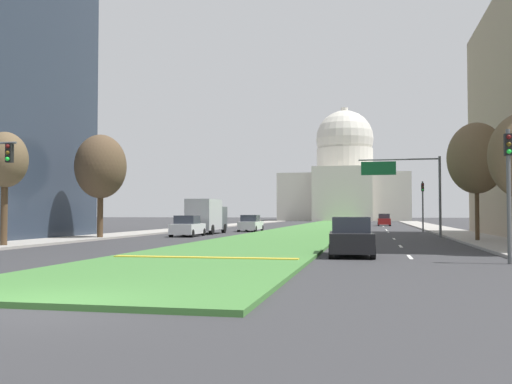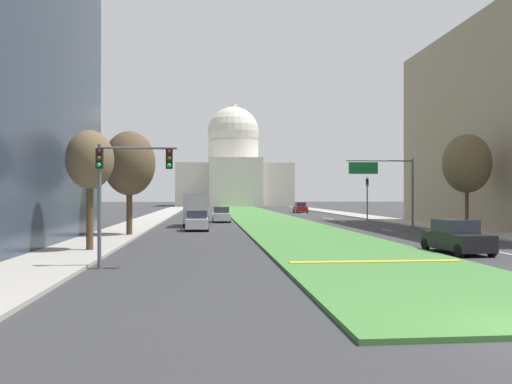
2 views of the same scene
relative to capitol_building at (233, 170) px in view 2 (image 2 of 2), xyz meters
name	(u,v)px [view 2 (image 2 of 2)]	position (x,y,z in m)	size (l,w,h in m)	color
ground_plane	(255,215)	(0.00, -67.58, -10.20)	(300.44, 300.44, 0.00)	#333335
grass_median	(260,216)	(0.00, -74.41, -10.13)	(8.54, 122.91, 0.14)	#427A38
median_curb_nose	(376,261)	(0.00, -124.21, -10.04)	(7.69, 0.50, 0.04)	gold
lane_dashes_right	(345,222)	(8.31, -88.54, -10.19)	(0.16, 61.40, 0.01)	silver
sidewalk_left	(151,219)	(-14.34, -81.23, -10.12)	(4.00, 122.91, 0.15)	#9E9991
sidewalk_right	(375,218)	(14.34, -81.23, -10.12)	(4.00, 122.91, 0.15)	#9E9991
capitol_building	(233,170)	(0.00, 0.00, 0.00)	(31.65, 27.85, 29.10)	beige
traffic_light_near_left	(120,178)	(-11.00, -124.18, -6.40)	(3.34, 0.35, 5.20)	#515456
traffic_light_far_right	(367,193)	(11.84, -85.85, -6.88)	(0.28, 0.35, 5.20)	#515456
overhead_guide_sign	(387,178)	(9.57, -99.08, -5.51)	(6.51, 0.20, 6.50)	#515456
street_tree_left_near	(90,161)	(-13.62, -117.95, -5.31)	(2.52, 2.52, 6.54)	#4C3823
street_tree_left_mid	(129,164)	(-13.11, -107.45, -4.82)	(3.80, 3.80, 7.79)	#4C3823
street_tree_right_mid	(467,164)	(13.55, -106.42, -4.59)	(3.81, 3.81, 8.00)	#4C3823
sedan_lead_stopped	(456,238)	(5.72, -120.15, -9.37)	(2.20, 4.43, 1.78)	black
sedan_midblock	(197,221)	(-8.27, -101.56, -9.38)	(2.06, 4.30, 1.74)	silver
sedan_distant	(221,215)	(-5.81, -88.13, -9.38)	(1.99, 4.65, 1.73)	silver
sedan_far_horizon	(198,211)	(-8.63, -74.38, -9.41)	(2.03, 4.21, 1.67)	brown
sedan_very_far	(300,208)	(8.50, -59.32, -9.36)	(1.89, 4.54, 1.81)	maroon
box_truck_delivery	(196,209)	(-8.43, -95.54, -8.52)	(2.40, 6.40, 3.20)	#4C5156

